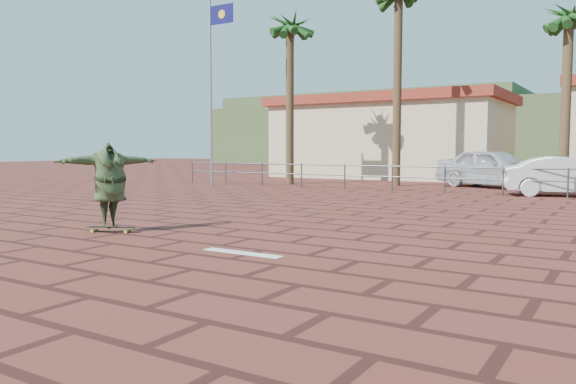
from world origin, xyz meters
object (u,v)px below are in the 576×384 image
object	(u,v)px
car_white	(566,176)
car_silver	(493,168)
skateboarder	(110,185)
longboard	(111,228)

from	to	relation	value
car_white	car_silver	bearing A→B (deg)	28.32
skateboarder	car_white	size ratio (longest dim) A/B	0.50
longboard	car_white	xyz separation A→B (m)	(6.62, 13.79, 0.59)
longboard	skateboarder	bearing A→B (deg)	-17.74
skateboarder	car_silver	size ratio (longest dim) A/B	0.43
car_white	skateboarder	bearing A→B (deg)	137.60
car_silver	car_white	distance (m)	4.25
longboard	skateboarder	world-z (taller)	skateboarder
skateboarder	car_white	world-z (taller)	skateboarder
longboard	car_silver	size ratio (longest dim) A/B	0.21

